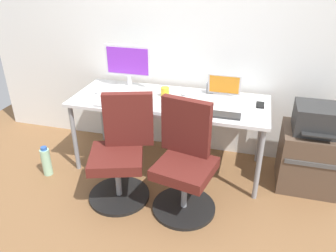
# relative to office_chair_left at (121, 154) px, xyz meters

# --- Properties ---
(ground_plane) EXTENTS (5.28, 5.28, 0.00)m
(ground_plane) POSITION_rel_office_chair_left_xyz_m (0.28, 0.56, -0.42)
(ground_plane) COLOR brown
(back_wall) EXTENTS (4.40, 0.04, 2.60)m
(back_wall) POSITION_rel_office_chair_left_xyz_m (0.28, 1.00, 0.88)
(back_wall) COLOR white
(back_wall) RESTS_ON ground
(desk) EXTENTS (1.85, 0.73, 0.73)m
(desk) POSITION_rel_office_chair_left_xyz_m (0.28, 0.56, 0.25)
(desk) COLOR silver
(desk) RESTS_ON ground
(office_chair_left) EXTENTS (0.56, 0.56, 0.94)m
(office_chair_left) POSITION_rel_office_chair_left_xyz_m (0.00, 0.00, 0.00)
(office_chair_left) COLOR black
(office_chair_left) RESTS_ON ground
(office_chair_right) EXTENTS (0.54, 0.54, 0.94)m
(office_chair_right) POSITION_rel_office_chair_left_xyz_m (0.56, 0.00, 0.00)
(office_chair_right) COLOR black
(office_chair_right) RESTS_ON ground
(side_cabinet) EXTENTS (0.51, 0.49, 0.56)m
(side_cabinet) POSITION_rel_office_chair_left_xyz_m (1.59, 0.59, -0.14)
(side_cabinet) COLOR brown
(side_cabinet) RESTS_ON ground
(printer) EXTENTS (0.38, 0.40, 0.24)m
(printer) POSITION_rel_office_chair_left_xyz_m (1.59, 0.59, 0.26)
(printer) COLOR #2D2D2D
(printer) RESTS_ON side_cabinet
(water_bottle_on_floor) EXTENTS (0.09, 0.09, 0.31)m
(water_bottle_on_floor) POSITION_rel_office_chair_left_xyz_m (-0.84, 0.08, -0.28)
(water_bottle_on_floor) COLOR #A5D8B2
(water_bottle_on_floor) RESTS_ON ground
(desktop_monitor) EXTENTS (0.48, 0.18, 0.43)m
(desktop_monitor) POSITION_rel_office_chair_left_xyz_m (-0.21, 0.78, 0.56)
(desktop_monitor) COLOR silver
(desktop_monitor) RESTS_ON desk
(open_laptop) EXTENTS (0.31, 0.27, 0.22)m
(open_laptop) POSITION_rel_office_chair_left_xyz_m (0.76, 0.70, 0.36)
(open_laptop) COLOR silver
(open_laptop) RESTS_ON desk
(keyboard_by_monitor) EXTENTS (0.34, 0.12, 0.02)m
(keyboard_by_monitor) POSITION_rel_office_chair_left_xyz_m (-0.17, 0.28, 0.31)
(keyboard_by_monitor) COLOR #B7B7B7
(keyboard_by_monitor) RESTS_ON desk
(keyboard_by_laptop) EXTENTS (0.34, 0.12, 0.02)m
(keyboard_by_laptop) POSITION_rel_office_chair_left_xyz_m (0.79, 0.34, 0.31)
(keyboard_by_laptop) COLOR #2D2D2D
(keyboard_by_laptop) RESTS_ON desk
(mouse_by_monitor) EXTENTS (0.06, 0.10, 0.03)m
(mouse_by_monitor) POSITION_rel_office_chair_left_xyz_m (-0.45, 0.55, 0.32)
(mouse_by_monitor) COLOR silver
(mouse_by_monitor) RESTS_ON desk
(mouse_by_laptop) EXTENTS (0.06, 0.10, 0.03)m
(mouse_by_laptop) POSITION_rel_office_chair_left_xyz_m (0.39, 0.72, 0.32)
(mouse_by_laptop) COLOR silver
(mouse_by_laptop) RESTS_ON desk
(coffee_mug) EXTENTS (0.08, 0.08, 0.09)m
(coffee_mug) POSITION_rel_office_chair_left_xyz_m (0.22, 0.63, 0.35)
(coffee_mug) COLOR yellow
(coffee_mug) RESTS_ON desk
(pen_cup) EXTENTS (0.07, 0.07, 0.10)m
(pen_cup) POSITION_rel_office_chair_left_xyz_m (0.62, 0.83, 0.36)
(pen_cup) COLOR slate
(pen_cup) RESTS_ON desk
(phone_near_laptop) EXTENTS (0.07, 0.14, 0.01)m
(phone_near_laptop) POSITION_rel_office_chair_left_xyz_m (0.34, 0.35, 0.31)
(phone_near_laptop) COLOR black
(phone_near_laptop) RESTS_ON desk
(phone_near_monitor) EXTENTS (0.07, 0.14, 0.01)m
(phone_near_monitor) POSITION_rel_office_chair_left_xyz_m (1.11, 0.65, 0.31)
(phone_near_monitor) COLOR black
(phone_near_monitor) RESTS_ON desk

